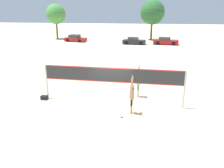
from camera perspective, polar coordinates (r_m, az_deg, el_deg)
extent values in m
plane|color=beige|center=(14.07, 0.00, -4.96)|extent=(200.00, 200.00, 0.00)
cylinder|color=beige|center=(15.01, -16.64, 0.50)|extent=(0.11, 0.11, 2.33)
cylinder|color=beige|center=(13.62, 18.39, -1.48)|extent=(0.11, 0.11, 2.33)
cube|color=#2D2D33|center=(13.44, 0.00, 2.35)|extent=(8.62, 0.02, 0.94)
cube|color=red|center=(13.33, 0.00, 4.16)|extent=(8.62, 0.03, 0.06)
cube|color=red|center=(13.57, 0.00, 0.57)|extent=(8.62, 0.03, 0.06)
cylinder|color=tan|center=(12.58, 5.04, -6.76)|extent=(0.11, 0.11, 0.49)
cylinder|color=black|center=(12.40, 5.09, -4.91)|extent=(0.12, 0.12, 0.40)
cylinder|color=tan|center=(12.76, 5.12, -6.39)|extent=(0.11, 0.11, 0.49)
cylinder|color=black|center=(12.58, 5.18, -4.56)|extent=(0.12, 0.12, 0.40)
cylinder|color=tan|center=(12.30, 5.20, -2.54)|extent=(0.28, 0.28, 0.63)
sphere|color=tan|center=(12.15, 5.26, -0.62)|extent=(0.24, 0.24, 0.24)
cylinder|color=tan|center=(11.86, 5.18, -0.12)|extent=(0.08, 0.22, 0.70)
cylinder|color=tan|center=(12.32, 5.39, 0.58)|extent=(0.08, 0.22, 0.70)
cylinder|color=tan|center=(15.19, 6.80, -2.29)|extent=(0.11, 0.11, 0.49)
cylinder|color=#267F3F|center=(15.04, 6.87, -0.70)|extent=(0.12, 0.12, 0.40)
cylinder|color=tan|center=(15.01, 6.75, -2.56)|extent=(0.11, 0.11, 0.49)
cylinder|color=#267F3F|center=(14.85, 6.82, -0.94)|extent=(0.12, 0.12, 0.40)
cylinder|color=tan|center=(14.79, 6.92, 1.08)|extent=(0.28, 0.28, 0.63)
sphere|color=tan|center=(14.66, 6.98, 2.73)|extent=(0.25, 0.25, 0.25)
cylinder|color=tan|center=(14.85, 7.07, 3.69)|extent=(0.08, 0.23, 0.71)
cylinder|color=tan|center=(14.38, 6.95, 3.21)|extent=(0.08, 0.23, 0.71)
sphere|color=white|center=(12.21, 2.37, -8.23)|extent=(0.21, 0.21, 0.21)
cube|color=black|center=(15.23, -17.30, -3.41)|extent=(0.40, 0.30, 0.28)
cube|color=maroon|center=(44.29, -9.48, 11.44)|extent=(4.45, 2.47, 0.65)
cube|color=#2D333D|center=(44.33, -9.77, 12.24)|extent=(2.15, 1.94, 0.59)
cylinder|color=black|center=(44.44, -7.43, 11.38)|extent=(0.67, 0.32, 0.64)
cylinder|color=black|center=(42.94, -8.47, 11.10)|extent=(0.67, 0.32, 0.64)
cylinder|color=black|center=(45.68, -10.41, 11.42)|extent=(0.67, 0.32, 0.64)
cylinder|color=black|center=(44.22, -11.52, 11.14)|extent=(0.67, 0.32, 0.64)
cube|color=maroon|center=(40.80, 13.83, 10.64)|extent=(4.43, 2.04, 0.71)
cube|color=#2D333D|center=(40.72, 13.58, 11.49)|extent=(2.04, 1.78, 0.48)
cylinder|color=black|center=(41.73, 15.68, 10.42)|extent=(0.65, 0.25, 0.64)
cylinder|color=black|center=(39.99, 15.78, 10.10)|extent=(0.65, 0.25, 0.64)
cylinder|color=black|center=(41.69, 11.92, 10.69)|extent=(0.65, 0.25, 0.64)
cylinder|color=black|center=(39.95, 11.85, 10.38)|extent=(0.65, 0.25, 0.64)
cube|color=#232328|center=(40.31, 5.82, 10.93)|extent=(4.16, 2.05, 0.66)
cube|color=#2D333D|center=(40.27, 5.55, 11.76)|extent=(1.92, 1.77, 0.49)
cylinder|color=black|center=(41.02, 7.75, 10.80)|extent=(0.65, 0.26, 0.64)
cylinder|color=black|center=(39.33, 7.47, 10.49)|extent=(0.65, 0.26, 0.64)
cylinder|color=black|center=(41.36, 4.23, 10.97)|extent=(0.65, 0.26, 0.64)
cylinder|color=black|center=(39.68, 3.81, 10.67)|extent=(0.65, 0.26, 0.64)
cylinder|color=#4C3823|center=(47.63, 10.26, 13.84)|extent=(0.38, 0.38, 4.17)
sphere|color=#285B2D|center=(47.50, 10.50, 17.98)|extent=(4.95, 4.95, 4.95)
cylinder|color=brown|center=(49.97, -14.19, 13.68)|extent=(0.40, 0.40, 4.01)
sphere|color=#42843D|center=(49.85, -14.49, 17.28)|extent=(4.15, 4.15, 4.15)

